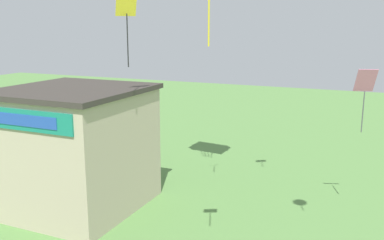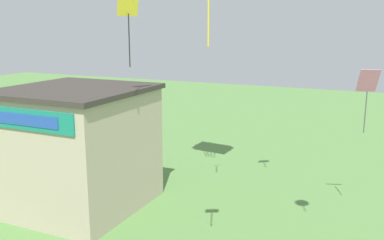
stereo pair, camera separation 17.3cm
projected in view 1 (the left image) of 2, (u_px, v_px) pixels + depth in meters
The scene contains 3 objects.
seaside_building at pixel (75, 148), 20.96m from camera, with size 6.38×6.58×5.98m.
kite_yellow_diamond at pixel (127, 9), 17.64m from camera, with size 0.83×0.91×3.29m.
kite_pink_diamond at pixel (365, 86), 19.11m from camera, with size 1.02×0.86×2.91m.
Camera 1 is at (5.43, -3.68, 8.80)m, focal length 40.00 mm.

